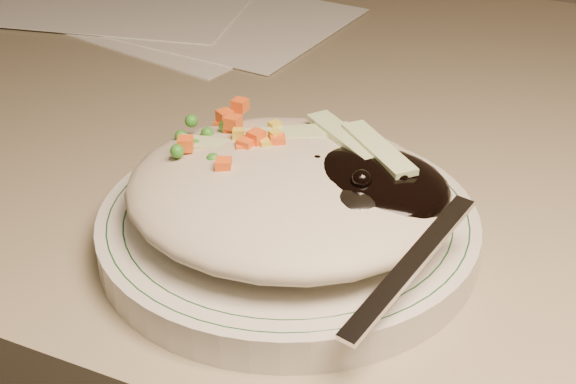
% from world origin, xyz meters
% --- Properties ---
extents(desk, '(1.40, 0.70, 0.74)m').
position_xyz_m(desk, '(0.00, 1.38, 0.54)').
color(desk, gray).
rests_on(desk, ground).
extents(plate, '(0.23, 0.23, 0.02)m').
position_xyz_m(plate, '(-0.05, 1.17, 0.75)').
color(plate, silver).
rests_on(plate, desk).
extents(plate_rim, '(0.22, 0.22, 0.00)m').
position_xyz_m(plate_rim, '(-0.05, 1.17, 0.76)').
color(plate_rim, '#144723').
rests_on(plate_rim, plate).
extents(meal, '(0.21, 0.19, 0.05)m').
position_xyz_m(meal, '(-0.04, 1.17, 0.78)').
color(meal, '#B6AE94').
rests_on(meal, plate).
extents(papers, '(0.44, 0.28, 0.00)m').
position_xyz_m(papers, '(-0.36, 1.51, 0.74)').
color(papers, white).
rests_on(papers, desk).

